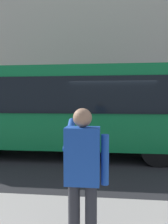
{
  "coord_description": "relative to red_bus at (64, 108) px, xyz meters",
  "views": [
    {
      "loc": [
        0.16,
        7.34,
        1.94
      ],
      "look_at": [
        0.91,
        0.26,
        1.55
      ],
      "focal_mm": 34.23,
      "sensor_mm": 36.0,
      "label": 1
    }
  ],
  "objects": [
    {
      "name": "ground_plane",
      "position": [
        -1.69,
        0.13,
        -1.68
      ],
      "size": [
        60.0,
        60.0,
        0.0
      ],
      "primitive_type": "plane",
      "color": "#232326"
    },
    {
      "name": "building_facade_far",
      "position": [
        -1.7,
        -6.67,
        4.3
      ],
      "size": [
        28.0,
        1.55,
        12.0
      ],
      "color": "beige",
      "rests_on": "ground_plane"
    },
    {
      "name": "red_bus",
      "position": [
        0.0,
        0.0,
        0.0
      ],
      "size": [
        9.05,
        2.54,
        3.08
      ],
      "color": "#0F7238",
      "rests_on": "ground_plane"
    },
    {
      "name": "pedestrian_photographer",
      "position": [
        -1.25,
        5.04,
        -0.54
      ],
      "size": [
        0.53,
        0.52,
        1.7
      ],
      "color": "#2D2D33",
      "rests_on": "sidewalk_curb"
    }
  ]
}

